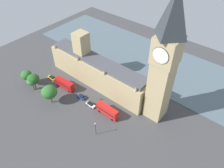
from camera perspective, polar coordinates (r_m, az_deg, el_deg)
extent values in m
plane|color=#424244|center=(108.13, -4.32, -0.17)|extent=(141.66, 141.66, 0.00)
cube|color=slate|center=(130.05, 6.42, 7.85)|extent=(41.13, 127.49, 0.25)
cube|color=tan|center=(105.14, -3.75, 2.96)|extent=(10.37, 55.86, 12.66)
cube|color=tan|center=(107.56, -7.87, 7.56)|extent=(6.14, 6.14, 24.58)
cube|color=#4C4C54|center=(100.85, -3.93, 6.13)|extent=(7.88, 53.63, 1.60)
cone|color=tan|center=(114.58, -15.01, 9.65)|extent=(1.20, 1.20, 2.20)
cone|color=tan|center=(102.97, -9.21, 6.86)|extent=(1.20, 1.20, 2.74)
cone|color=tan|center=(93.16, -2.14, 3.16)|extent=(1.20, 1.20, 2.59)
cone|color=tan|center=(85.51, 6.32, -1.34)|extent=(1.20, 1.20, 2.52)
cube|color=tan|center=(86.62, 12.38, -1.73)|extent=(7.68, 7.68, 27.44)
cube|color=tan|center=(75.30, 14.44, 8.76)|extent=(8.45, 8.45, 10.22)
cylinder|color=silver|center=(71.91, 12.77, 7.37)|extent=(0.25, 5.84, 5.84)
torus|color=black|center=(71.91, 12.77, 7.37)|extent=(0.24, 6.08, 6.08)
cylinder|color=silver|center=(76.87, 11.58, 9.98)|extent=(5.84, 0.25, 5.84)
torus|color=black|center=(76.87, 11.58, 9.98)|extent=(6.08, 0.24, 6.08)
pyramid|color=#2D3338|center=(69.22, 16.40, 18.17)|extent=(8.45, 8.45, 16.84)
cube|color=gold|center=(115.03, -15.74, 1.57)|extent=(1.90, 4.74, 0.75)
cube|color=black|center=(114.43, -15.73, 1.79)|extent=(1.56, 2.67, 0.65)
cylinder|color=black|center=(115.99, -16.46, 1.54)|extent=(0.27, 0.69, 0.68)
cylinder|color=black|center=(116.60, -15.83, 1.94)|extent=(0.27, 0.69, 0.68)
cylinder|color=black|center=(113.92, -15.58, 0.91)|extent=(0.27, 0.69, 0.68)
cylinder|color=black|center=(114.54, -14.94, 1.32)|extent=(0.27, 0.69, 0.68)
cube|color=red|center=(106.75, -12.48, 0.02)|extent=(3.21, 10.65, 4.20)
cube|color=black|center=(106.70, -12.49, 0.05)|extent=(3.24, 10.25, 0.70)
cylinder|color=black|center=(109.84, -14.08, -0.38)|extent=(0.42, 1.12, 1.10)
cylinder|color=black|center=(110.87, -13.23, 0.26)|extent=(0.42, 1.12, 1.10)
cylinder|color=black|center=(105.44, -11.36, -1.95)|extent=(0.42, 1.12, 1.10)
cylinder|color=black|center=(106.52, -10.51, -1.26)|extent=(0.42, 1.12, 1.10)
cube|color=navy|center=(101.51, -8.14, -3.41)|extent=(1.88, 4.29, 0.75)
cube|color=black|center=(100.90, -8.10, -3.18)|extent=(1.54, 2.42, 0.65)
cylinder|color=black|center=(102.22, -8.95, -3.42)|extent=(0.27, 0.69, 0.68)
cylinder|color=black|center=(102.89, -8.30, -2.97)|extent=(0.27, 0.69, 0.68)
cylinder|color=black|center=(100.67, -7.93, -4.16)|extent=(0.27, 0.69, 0.68)
cylinder|color=black|center=(101.35, -7.28, -3.69)|extent=(0.27, 0.69, 0.68)
cube|color=silver|center=(97.45, -5.71, -5.54)|extent=(1.89, 4.80, 0.75)
cube|color=black|center=(97.07, -5.84, -5.19)|extent=(1.55, 2.70, 0.65)
cylinder|color=black|center=(97.30, -4.73, -5.87)|extent=(0.27, 0.69, 0.68)
cylinder|color=black|center=(96.59, -5.41, -6.39)|extent=(0.27, 0.69, 0.68)
cylinder|color=black|center=(98.88, -5.99, -5.00)|extent=(0.27, 0.69, 0.68)
cylinder|color=black|center=(98.18, -6.66, -5.50)|extent=(0.27, 0.69, 0.68)
cube|color=red|center=(92.12, -1.24, -7.08)|extent=(2.58, 10.52, 4.20)
cube|color=black|center=(92.06, -1.24, -7.05)|extent=(2.64, 10.12, 0.70)
cylinder|color=black|center=(94.83, -3.37, -7.23)|extent=(0.36, 1.10, 1.10)
cylinder|color=black|center=(95.92, -2.43, -6.45)|extent=(0.36, 1.10, 1.10)
cylinder|color=black|center=(91.61, 0.06, -9.48)|extent=(0.36, 1.10, 1.10)
cylinder|color=black|center=(92.74, 0.98, -8.63)|extent=(0.36, 1.10, 1.10)
cylinder|color=#336B60|center=(99.80, -3.22, -4.00)|extent=(0.53, 0.53, 1.25)
sphere|color=tan|center=(99.27, -3.23, -3.69)|extent=(0.24, 0.24, 0.24)
cube|color=navy|center=(99.84, -3.08, -3.91)|extent=(0.19, 0.31, 0.23)
cylinder|color=brown|center=(101.51, -15.88, -3.93)|extent=(0.56, 0.56, 3.92)
ellipsoid|color=#2D6628|center=(98.40, -16.37, -2.04)|extent=(7.05, 7.05, 5.99)
cylinder|color=brown|center=(114.81, -21.38, 0.74)|extent=(0.56, 0.56, 3.91)
ellipsoid|color=#2D6628|center=(112.45, -21.86, 2.26)|extent=(5.31, 5.31, 4.51)
cylinder|color=brown|center=(110.56, -20.19, -0.72)|extent=(0.56, 0.56, 3.79)
ellipsoid|color=#387533|center=(108.30, -20.63, 0.70)|extent=(4.62, 4.62, 3.93)
cylinder|color=brown|center=(110.94, -19.77, -0.41)|extent=(0.56, 0.56, 3.84)
ellipsoid|color=#235623|center=(108.39, -20.26, 1.21)|extent=(5.87, 5.87, 4.99)
cylinder|color=black|center=(85.57, -4.35, -11.91)|extent=(0.18, 0.18, 6.37)
sphere|color=#F2EAC6|center=(82.82, -4.48, -10.48)|extent=(0.56, 0.56, 0.56)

